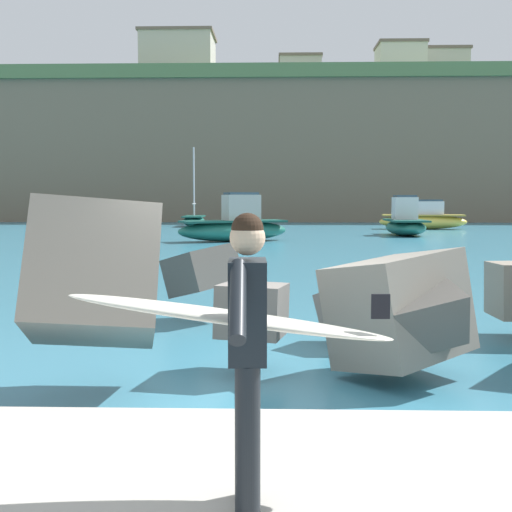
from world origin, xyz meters
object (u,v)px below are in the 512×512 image
object	(u,v)px
boat_near_left	(424,219)
boat_near_right	(405,223)
station_building_west	(400,66)
station_building_east	(436,71)
boat_mid_centre	(235,226)
boat_near_centre	(194,220)
station_building_central	(178,63)
station_building_annex	(300,79)
surfer_with_board	(242,334)

from	to	relation	value
boat_near_left	boat_near_right	distance (m)	8.14
station_building_west	station_building_east	world-z (taller)	station_building_west
boat_near_left	boat_mid_centre	xyz separation A→B (m)	(-12.10, -13.15, 0.08)
boat_near_centre	station_building_west	world-z (taller)	station_building_west
boat_near_left	station_building_central	bearing A→B (deg)	126.20
boat_near_right	boat_mid_centre	bearing A→B (deg)	-149.66
boat_near_left	boat_mid_centre	size ratio (longest dim) A/B	1.03
boat_near_centre	station_building_annex	bearing A→B (deg)	73.46
boat_near_left	station_building_west	world-z (taller)	station_building_west
station_building_west	boat_near_centre	bearing A→B (deg)	-130.34
boat_near_centre	station_building_east	world-z (taller)	station_building_east
station_building_west	station_building_annex	bearing A→B (deg)	144.58
station_building_annex	station_building_central	bearing A→B (deg)	-156.74
boat_near_left	boat_mid_centre	bearing A→B (deg)	-132.63
surfer_with_board	station_building_annex	size ratio (longest dim) A/B	0.37
surfer_with_board	station_building_east	distance (m)	73.67
station_building_central	station_building_annex	distance (m)	14.70
surfer_with_board	station_building_east	world-z (taller)	station_building_east
boat_mid_centre	station_building_west	bearing A→B (deg)	69.21
boat_near_centre	station_building_central	size ratio (longest dim) A/B	0.74
boat_near_right	station_building_annex	bearing A→B (deg)	96.22
boat_near_left	station_building_east	world-z (taller)	station_building_east
station_building_annex	station_building_west	bearing A→B (deg)	-35.42
boat_near_left	station_building_west	bearing A→B (deg)	83.47
boat_near_right	station_building_west	xyz separation A→B (m)	(5.80, 34.48, 15.37)
surfer_with_board	station_building_annex	world-z (taller)	station_building_annex
boat_near_right	station_building_east	xyz separation A→B (m)	(9.99, 36.01, 15.17)
boat_mid_centre	station_building_annex	world-z (taller)	station_building_annex
station_building_central	boat_near_right	bearing A→B (deg)	-63.41
boat_near_left	boat_near_right	bearing A→B (deg)	-109.62
boat_near_centre	station_building_west	xyz separation A→B (m)	(19.30, 22.73, 15.61)
boat_near_left	boat_near_centre	size ratio (longest dim) A/B	1.02
station_building_west	station_building_annex	size ratio (longest dim) A/B	0.90
boat_near_right	boat_near_left	bearing A→B (deg)	70.38
surfer_with_board	station_building_east	bearing A→B (deg)	75.93
boat_near_centre	boat_mid_centre	world-z (taller)	boat_near_centre
boat_near_right	station_building_annex	size ratio (longest dim) A/B	0.83
station_building_west	station_building_annex	world-z (taller)	station_building_annex
boat_mid_centre	boat_near_left	bearing A→B (deg)	47.37
surfer_with_board	station_building_central	xyz separation A→B (m)	(-10.48, 70.09, 15.57)
boat_mid_centre	station_building_annex	xyz separation A→B (m)	(4.81, 47.34, 15.38)
boat_near_right	station_building_central	bearing A→B (deg)	116.59
boat_near_right	station_building_east	size ratio (longest dim) A/B	0.74
station_building_east	boat_near_right	bearing A→B (deg)	-105.50
boat_near_left	boat_mid_centre	distance (m)	17.87
boat_near_right	boat_mid_centre	size ratio (longest dim) A/B	0.80
station_building_central	boat_near_left	bearing A→B (deg)	-53.80
station_building_annex	station_building_east	bearing A→B (deg)	-21.90
station_building_west	station_building_central	xyz separation A→B (m)	(-23.85, 1.57, 0.78)
boat_mid_centre	station_building_west	size ratio (longest dim) A/B	1.15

